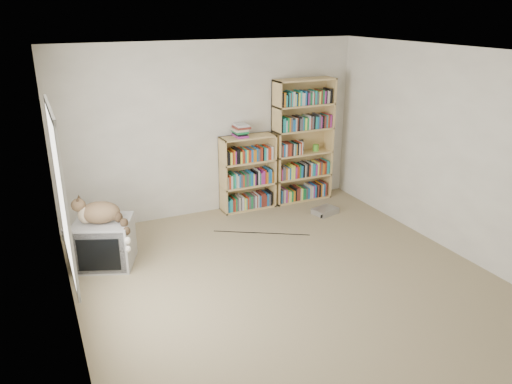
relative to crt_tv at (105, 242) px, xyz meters
name	(u,v)px	position (x,y,z in m)	size (l,w,h in m)	color
floor	(294,287)	(1.80, -1.43, -0.28)	(4.50, 5.00, 0.01)	tan
wall_back	(213,129)	(1.80, 1.07, 0.97)	(4.50, 0.02, 2.50)	silver
wall_front	(503,305)	(1.80, -3.93, 0.97)	(4.50, 0.02, 2.50)	silver
wall_left	(64,217)	(-0.45, -1.43, 0.97)	(0.02, 5.00, 2.50)	silver
wall_right	(462,155)	(4.05, -1.43, 0.97)	(0.02, 5.00, 2.50)	silver
ceiling	(301,54)	(1.80, -1.43, 2.22)	(4.50, 5.00, 0.02)	white
window	(61,193)	(-0.44, -1.23, 1.12)	(0.02, 1.22, 1.52)	white
crt_tv	(105,242)	(0.00, 0.00, 0.00)	(0.81, 0.78, 0.56)	#AEAEB0
cat	(104,216)	(0.01, -0.09, 0.38)	(0.65, 0.64, 0.56)	#332015
bookcase_tall	(302,144)	(3.21, 0.93, 0.63)	(0.96, 0.30, 1.92)	tan
bookcase_short	(247,176)	(2.27, 0.93, 0.24)	(0.83, 0.30, 1.14)	tan
book_stack	(241,130)	(2.17, 0.93, 0.95)	(0.22, 0.29, 0.18)	#B43218
green_mug	(315,147)	(3.44, 0.91, 0.55)	(0.09, 0.09, 0.10)	#56A830
framed_print	(300,145)	(3.21, 1.01, 0.59)	(0.13, 0.01, 0.18)	black
dvd_player	(325,211)	(3.24, 0.22, -0.24)	(0.36, 0.26, 0.08)	#ACABB0
wall_outlet	(62,235)	(-0.44, 0.34, 0.04)	(0.01, 0.08, 0.13)	silver
floor_cables	(247,231)	(1.91, 0.14, -0.28)	(1.20, 0.70, 0.01)	black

